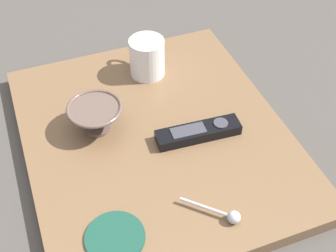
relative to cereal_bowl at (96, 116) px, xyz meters
name	(u,v)px	position (x,y,z in m)	size (l,w,h in m)	color
ground_plane	(156,143)	(0.11, -0.06, -0.07)	(6.00, 6.00, 0.00)	#47423D
table	(156,138)	(0.11, -0.06, -0.05)	(0.55, 0.65, 0.03)	brown
cereal_bowl	(96,116)	(0.00, 0.00, 0.00)	(0.12, 0.12, 0.06)	brown
coffee_mug	(147,57)	(0.17, 0.15, 0.01)	(0.08, 0.12, 0.10)	white
teaspoon	(228,215)	(0.16, -0.31, -0.02)	(0.09, 0.09, 0.02)	silver
tv_remote_near	(198,132)	(0.20, -0.10, -0.02)	(0.19, 0.06, 0.03)	black
drink_coaster	(115,237)	(-0.04, -0.28, -0.03)	(0.11, 0.11, 0.01)	#194738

